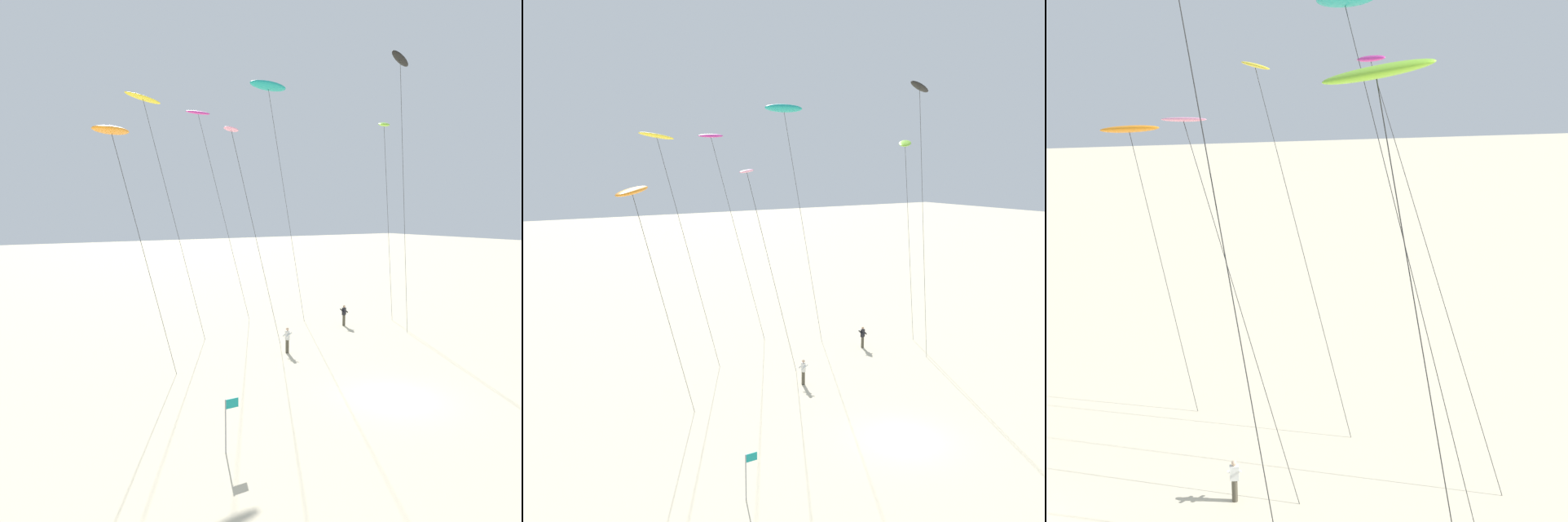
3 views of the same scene
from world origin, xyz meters
TOP-DOWN VIEW (x-y plane):
  - ground_plane at (0.00, 0.00)m, footprint 260.00×260.00m
  - kite_magenta at (-3.49, 15.43)m, footprint 6.88×3.80m
  - kite_lime at (9.08, 10.48)m, footprint 4.63×3.10m
  - kite_pink at (-4.53, 8.36)m, footprint 6.17×3.93m
  - kite_yellow at (-8.41, 12.01)m, footprint 6.22×3.47m
  - kite_orange at (-11.63, 6.66)m, footprint 5.14×3.70m
  - kite_black at (6.64, 6.69)m, footprint 4.99×2.88m
  - kite_teal at (0.52, 12.82)m, footprint 7.14×3.98m
  - kite_flyer_nearest at (-0.32, 9.04)m, footprint 0.60×0.62m
  - kite_flyer_middle at (7.68, 12.96)m, footprint 0.68×0.66m
  - marker_flag at (-9.36, -0.66)m, footprint 0.56×0.05m

SIDE VIEW (x-z plane):
  - ground_plane at x=0.00m, z-range 0.00..0.00m
  - kite_flyer_nearest at x=-0.32m, z-range 0.06..1.73m
  - kite_flyer_middle at x=7.68m, z-range 0.06..1.73m
  - marker_flag at x=-9.36m, z-range 0.44..2.54m
  - kite_orange at x=-11.63m, z-range 6.18..19.31m
  - kite_pink at x=-4.53m, z-range 6.43..20.24m
  - kite_yellow at x=-8.41m, z-range 7.35..23.25m
  - kite_lime at x=9.08m, z-range 7.39..23.24m
  - kite_magenta at x=-3.49m, z-range 7.48..23.53m
  - kite_teal at x=0.52m, z-range 8.57..26.55m
  - kite_black at x=6.64m, z-range 8.82..27.92m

